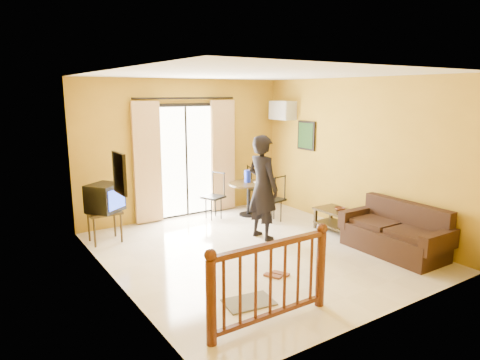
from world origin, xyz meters
TOP-DOWN VIEW (x-y plane):
  - ground at (0.00, 0.00)m, footprint 5.00×5.00m
  - room_shell at (0.00, 0.00)m, footprint 5.00×5.00m
  - balcony_door at (0.00, 2.43)m, footprint 2.25×0.14m
  - tv_table at (-1.90, 1.79)m, footprint 0.54×0.45m
  - television at (-1.87, 1.78)m, footprint 0.70×0.69m
  - picture_left at (-2.22, -0.20)m, footprint 0.05×0.42m
  - dining_table at (1.09, 1.77)m, footprint 0.83×0.83m
  - water_jug at (1.11, 1.85)m, footprint 0.14×0.14m
  - serving_tray at (1.33, 1.67)m, footprint 0.30×0.21m
  - dining_chairs at (1.06, 1.76)m, footprint 1.75×1.54m
  - air_conditioner at (2.09, 1.95)m, footprint 0.31×0.60m
  - botanical_print at (2.22, 1.30)m, footprint 0.05×0.50m
  - coffee_table at (1.85, -0.06)m, footprint 0.51×0.92m
  - bowl at (1.85, -0.07)m, footprint 0.22×0.22m
  - sofa at (1.85, -1.29)m, footprint 0.79×1.69m
  - standing_person at (0.48, 0.46)m, footprint 0.51×0.71m
  - stair_balustrade at (-1.15, -1.90)m, footprint 1.63×0.13m
  - doormat at (-1.08, -1.39)m, footprint 0.66×0.49m
  - sandals at (-0.31, -0.95)m, footprint 0.34×0.27m

SIDE VIEW (x-z plane):
  - ground at x=0.00m, z-range 0.00..0.00m
  - dining_chairs at x=1.06m, z-range -0.47..0.47m
  - doormat at x=-1.08m, z-range 0.00..0.02m
  - sandals at x=-0.31m, z-range 0.00..0.03m
  - coffee_table at x=1.85m, z-range 0.07..0.48m
  - sofa at x=1.85m, z-range -0.10..0.70m
  - bowl at x=1.85m, z-range 0.41..0.47m
  - tv_table at x=-1.90m, z-range 0.19..0.74m
  - dining_table at x=1.09m, z-range 0.20..0.89m
  - stair_balustrade at x=-1.15m, z-range 0.05..1.08m
  - serving_tray at x=1.33m, z-range 0.69..0.71m
  - television at x=-1.87m, z-range 0.54..1.02m
  - water_jug at x=1.11m, z-range 0.69..0.95m
  - standing_person at x=0.48m, z-range 0.00..1.83m
  - balcony_door at x=0.00m, z-range -0.04..2.42m
  - picture_left at x=-2.22m, z-range 1.29..1.81m
  - botanical_print at x=2.22m, z-range 1.35..1.95m
  - room_shell at x=0.00m, z-range -0.80..4.20m
  - air_conditioner at x=2.09m, z-range 1.95..2.35m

